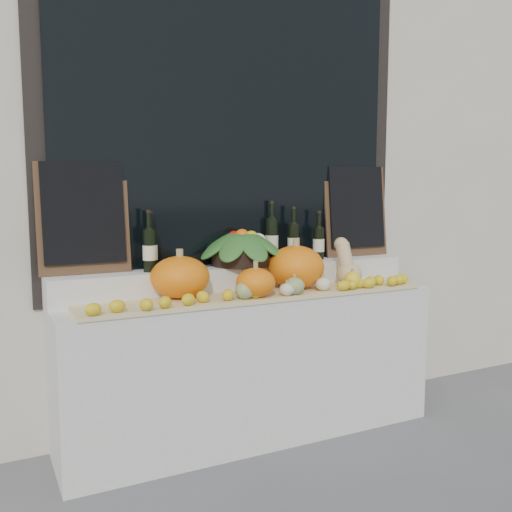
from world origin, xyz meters
The scene contains 18 objects.
storefront_facade centered at (0.00, 2.25, 2.25)m, with size 7.00×0.94×4.50m.
display_sill centered at (0.00, 1.52, 0.44)m, with size 2.30×0.55×0.88m, color silver.
rear_tier centered at (0.00, 1.68, 0.96)m, with size 2.30×0.25×0.16m, color silver.
straw_bedding centered at (0.00, 1.40, 0.89)m, with size 2.10×0.32×0.03m, color tan.
pumpkin_left centered at (-0.45, 1.49, 1.02)m, with size 0.33×0.33×0.23m, color orange.
pumpkin_right centered at (0.28, 1.46, 1.04)m, with size 0.34×0.34×0.26m, color orange.
pumpkin_center centered at (-0.06, 1.32, 0.99)m, with size 0.22×0.22×0.17m, color orange.
butternut_squash centered at (0.62, 1.42, 1.02)m, with size 0.16×0.21×0.30m.
decorative_gourds centered at (0.11, 1.30, 0.96)m, with size 0.83×0.14×0.17m.
lemon_heap centered at (0.00, 1.29, 0.94)m, with size 2.20×0.16×0.06m, color yellow, non-canonical shape.
produce_bowl centered at (0.01, 1.66, 1.15)m, with size 0.58×0.58×0.23m.
wine_bottle_far_left centered at (-0.58, 1.65, 1.16)m, with size 0.08×0.08×0.35m.
wine_bottle_near_left centered at (-0.56, 1.70, 1.16)m, with size 0.08×0.08×0.34m.
wine_bottle_tall centered at (0.25, 1.72, 1.18)m, with size 0.08×0.08×0.39m.
wine_bottle_near_right centered at (0.39, 1.69, 1.17)m, with size 0.08×0.08×0.35m.
wine_bottle_far_right centered at (0.58, 1.68, 1.15)m, with size 0.08×0.08×0.32m.
chalkboard_left centered at (-0.92, 1.74, 1.36)m, with size 0.50×0.10×0.62m.
chalkboard_right centered at (0.92, 1.74, 1.36)m, with size 0.50×0.10×0.62m.
Camera 1 is at (-1.47, -1.50, 1.53)m, focal length 40.00 mm.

